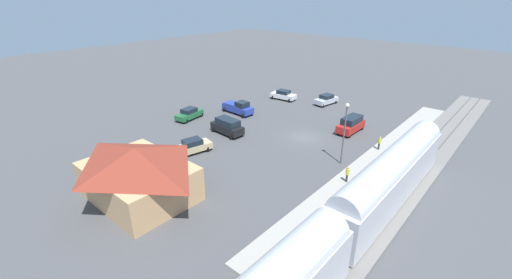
{
  "coord_description": "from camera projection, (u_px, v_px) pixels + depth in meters",
  "views": [
    {
      "loc": [
        -21.69,
        34.97,
        17.9
      ],
      "look_at": [
        2.95,
        6.52,
        1.0
      ],
      "focal_mm": 23.23,
      "sensor_mm": 36.0,
      "label": 1
    }
  ],
  "objects": [
    {
      "name": "pedestrian_on_platform",
      "position": [
        347.0,
        173.0,
        33.06
      ],
      "size": [
        0.36,
        0.36,
        1.71
      ],
      "color": "#333338",
      "rests_on": "platform"
    },
    {
      "name": "railway_track",
      "position": [
        413.0,
        170.0,
        36.0
      ],
      "size": [
        4.8,
        70.0,
        0.3
      ],
      "color": "slate",
      "rests_on": "ground"
    },
    {
      "name": "platform",
      "position": [
        377.0,
        159.0,
        38.37
      ],
      "size": [
        3.2,
        46.0,
        0.3
      ],
      "color": "#A8A399",
      "rests_on": "ground"
    },
    {
      "name": "suv_red",
      "position": [
        351.0,
        124.0,
        45.59
      ],
      "size": [
        2.05,
        4.94,
        2.22
      ],
      "color": "red",
      "rests_on": "ground"
    },
    {
      "name": "station_building",
      "position": [
        138.0,
        172.0,
        30.53
      ],
      "size": [
        10.77,
        8.18,
        5.1
      ],
      "color": "tan",
      "rests_on": "ground"
    },
    {
      "name": "pickup_blue",
      "position": [
        238.0,
        107.0,
        52.59
      ],
      "size": [
        5.47,
        2.65,
        2.14
      ],
      "color": "#283D9E",
      "rests_on": "ground"
    },
    {
      "name": "sedan_green",
      "position": [
        189.0,
        114.0,
        50.29
      ],
      "size": [
        2.49,
        4.73,
        1.74
      ],
      "color": "#236638",
      "rests_on": "ground"
    },
    {
      "name": "light_pole_near_platform",
      "position": [
        345.0,
        126.0,
        35.82
      ],
      "size": [
        0.44,
        0.44,
        7.13
      ],
      "color": "#515156",
      "rests_on": "ground"
    },
    {
      "name": "sedan_tan",
      "position": [
        193.0,
        146.0,
        39.79
      ],
      "size": [
        2.8,
        4.8,
        1.74
      ],
      "color": "#C6B284",
      "rests_on": "ground"
    },
    {
      "name": "suv_black",
      "position": [
        227.0,
        126.0,
        44.97
      ],
      "size": [
        5.01,
        2.63,
        2.22
      ],
      "color": "black",
      "rests_on": "ground"
    },
    {
      "name": "pedestrian_waiting_far",
      "position": [
        379.0,
        142.0,
        39.89
      ],
      "size": [
        0.36,
        0.36,
        1.71
      ],
      "color": "#333338",
      "rests_on": "platform"
    },
    {
      "name": "sedan_silver",
      "position": [
        326.0,
        99.0,
        56.94
      ],
      "size": [
        2.47,
        4.72,
        1.74
      ],
      "color": "silver",
      "rests_on": "ground"
    },
    {
      "name": "sedan_white",
      "position": [
        283.0,
        95.0,
        59.42
      ],
      "size": [
        4.7,
        2.7,
        1.74
      ],
      "color": "white",
      "rests_on": "ground"
    },
    {
      "name": "ground_plane",
      "position": [
        304.0,
        137.0,
        44.4
      ],
      "size": [
        200.0,
        200.0,
        0.0
      ],
      "primitive_type": "plane",
      "color": "#4C4C4F"
    }
  ]
}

